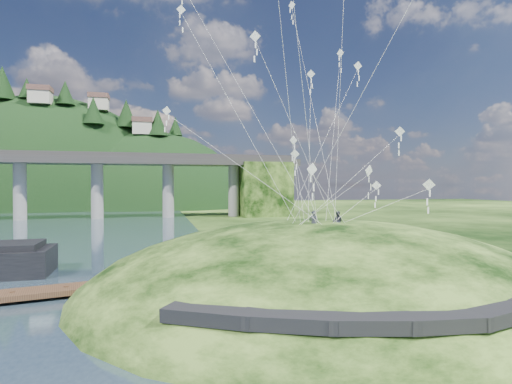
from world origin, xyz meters
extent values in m
plane|color=black|center=(0.00, 0.00, 0.00)|extent=(320.00, 320.00, 0.00)
ellipsoid|color=black|center=(8.00, 2.00, -1.50)|extent=(36.00, 32.00, 13.00)
cube|color=black|center=(-1.50, -8.00, 2.03)|extent=(4.32, 3.62, 0.71)
cube|color=black|center=(1.50, -9.65, 2.09)|extent=(4.10, 2.97, 0.61)
cube|color=black|center=(4.50, -10.65, 2.08)|extent=(3.85, 2.37, 0.62)
cube|color=black|center=(7.50, -11.10, 2.04)|extent=(3.62, 1.83, 0.66)
cube|color=black|center=(10.50, -10.90, 2.05)|extent=(3.82, 2.27, 0.68)
cylinder|color=gray|center=(-32.00, 70.00, 6.50)|extent=(2.60, 2.60, 13.00)
cylinder|color=gray|center=(-16.50, 70.00, 6.50)|extent=(2.60, 2.60, 13.00)
cylinder|color=gray|center=(-1.00, 70.00, 6.50)|extent=(2.60, 2.60, 13.00)
cylinder|color=gray|center=(14.50, 70.00, 6.50)|extent=(2.60, 2.60, 13.00)
cube|color=black|center=(22.00, 70.00, 6.50)|extent=(12.00, 11.00, 13.00)
ellipsoid|color=black|center=(-40.00, 126.00, -6.00)|extent=(96.00, 68.00, 88.00)
ellipsoid|color=black|center=(-5.00, 118.00, -10.00)|extent=(76.00, 56.00, 72.00)
cone|color=black|center=(-49.87, 114.63, 39.23)|extent=(8.01, 8.01, 10.54)
cone|color=black|center=(-42.87, 114.06, 37.88)|extent=(4.97, 4.97, 6.54)
cone|color=black|center=(-31.40, 112.04, 36.68)|extent=(5.83, 5.83, 7.67)
cone|color=black|center=(-22.45, 107.08, 30.58)|extent=(6.47, 6.47, 8.51)
cone|color=black|center=(-13.22, 113.99, 31.23)|extent=(7.13, 7.13, 9.38)
cone|color=black|center=(-3.12, 109.03, 27.87)|extent=(6.56, 6.56, 8.63)
cone|color=black|center=(2.77, 114.63, 27.68)|extent=(4.88, 4.88, 6.42)
cube|color=beige|center=(-38.00, 110.00, 34.28)|extent=(6.00, 5.00, 4.00)
cube|color=brown|center=(-38.00, 110.00, 36.98)|extent=(6.40, 5.40, 1.60)
cube|color=beige|center=(-22.00, 116.00, 34.18)|extent=(6.00, 5.00, 4.00)
cube|color=brown|center=(-22.00, 116.00, 36.88)|extent=(6.40, 5.40, 1.60)
cube|color=beige|center=(-8.00, 110.00, 25.88)|extent=(6.00, 5.00, 4.00)
cube|color=brown|center=(-8.00, 110.00, 28.58)|extent=(6.40, 5.40, 1.60)
cube|color=black|center=(-15.85, 12.14, 2.50)|extent=(5.31, 4.48, 0.52)
cube|color=#3A2417|center=(-6.66, 4.96, 0.47)|extent=(14.75, 5.20, 0.36)
cylinder|color=#3A2417|center=(-12.78, 3.69, 0.21)|extent=(0.31, 0.31, 1.04)
cylinder|color=#3A2417|center=(-9.72, 4.32, 0.21)|extent=(0.31, 0.31, 1.04)
cylinder|color=#3A2417|center=(-6.66, 4.96, 0.21)|extent=(0.31, 0.31, 1.04)
cylinder|color=#3A2417|center=(-3.60, 5.59, 0.21)|extent=(0.31, 0.31, 1.04)
cylinder|color=#3A2417|center=(-0.54, 6.22, 0.21)|extent=(0.31, 0.31, 1.04)
imported|color=#23252F|center=(6.70, 0.56, 5.81)|extent=(0.63, 0.43, 1.70)
imported|color=#23252F|center=(8.64, 0.87, 5.72)|extent=(0.90, 0.85, 1.47)
cube|color=silver|center=(-2.95, 6.54, 13.27)|extent=(0.67, 0.19, 0.67)
cube|color=silver|center=(-2.95, 6.54, 12.78)|extent=(0.09, 0.06, 0.39)
cube|color=silver|center=(-2.95, 6.54, 12.30)|extent=(0.09, 0.06, 0.39)
cube|color=silver|center=(-2.95, 6.54, 11.82)|extent=(0.09, 0.06, 0.39)
cube|color=silver|center=(15.44, 10.64, 19.22)|extent=(0.86, 0.23, 0.85)
cube|color=silver|center=(15.44, 10.64, 18.61)|extent=(0.11, 0.05, 0.50)
cube|color=silver|center=(15.44, 10.64, 18.00)|extent=(0.11, 0.05, 0.50)
cube|color=silver|center=(15.44, 10.64, 17.39)|extent=(0.11, 0.05, 0.50)
cube|color=silver|center=(6.15, -0.50, 8.58)|extent=(0.82, 0.27, 0.84)
cube|color=silver|center=(6.15, -0.50, 7.99)|extent=(0.11, 0.07, 0.49)
cube|color=silver|center=(6.15, -0.50, 7.40)|extent=(0.11, 0.07, 0.49)
cube|color=silver|center=(6.15, -0.50, 6.80)|extent=(0.11, 0.07, 0.49)
cube|color=silver|center=(-1.87, 5.93, 20.84)|extent=(0.68, 0.16, 0.68)
cube|color=silver|center=(-1.87, 5.93, 20.36)|extent=(0.09, 0.03, 0.40)
cube|color=silver|center=(-1.87, 5.93, 19.87)|extent=(0.09, 0.03, 0.40)
cube|color=silver|center=(-1.87, 5.93, 19.39)|extent=(0.09, 0.03, 0.40)
cube|color=silver|center=(-1.31, 11.24, 23.77)|extent=(0.09, 0.04, 0.41)
cube|color=silver|center=(8.88, 10.85, 11.80)|extent=(0.56, 0.65, 0.80)
cube|color=silver|center=(8.88, 10.85, 11.22)|extent=(0.10, 0.08, 0.47)
cube|color=silver|center=(8.88, 10.85, 10.64)|extent=(0.10, 0.08, 0.47)
cube|color=silver|center=(8.88, 10.85, 10.07)|extent=(0.10, 0.08, 0.47)
cube|color=silver|center=(7.16, 5.63, 10.08)|extent=(0.64, 0.42, 0.71)
cube|color=silver|center=(7.16, 5.63, 9.56)|extent=(0.10, 0.04, 0.42)
cube|color=silver|center=(7.16, 5.63, 9.04)|extent=(0.10, 0.04, 0.42)
cube|color=silver|center=(7.16, 5.63, 8.52)|extent=(0.10, 0.04, 0.42)
cube|color=silver|center=(10.19, 9.78, 17.83)|extent=(0.72, 0.37, 0.77)
cube|color=silver|center=(10.19, 9.78, 17.28)|extent=(0.10, 0.04, 0.45)
cube|color=silver|center=(10.19, 9.78, 16.73)|extent=(0.10, 0.04, 0.45)
cube|color=silver|center=(10.19, 9.78, 16.18)|extent=(0.10, 0.04, 0.45)
cube|color=silver|center=(3.18, 2.98, 18.22)|extent=(0.71, 0.41, 0.78)
cube|color=silver|center=(3.18, 2.98, 17.67)|extent=(0.10, 0.05, 0.45)
cube|color=silver|center=(3.18, 2.98, 17.11)|extent=(0.10, 0.05, 0.45)
cube|color=silver|center=(3.18, 2.98, 16.56)|extent=(0.10, 0.05, 0.45)
cube|color=silver|center=(15.40, -0.01, 7.58)|extent=(0.82, 0.40, 0.86)
cube|color=silver|center=(15.40, -0.01, 6.96)|extent=(0.11, 0.04, 0.51)
cube|color=silver|center=(15.40, -0.01, 6.34)|extent=(0.11, 0.04, 0.51)
cube|color=silver|center=(15.40, -0.01, 5.72)|extent=(0.11, 0.04, 0.51)
cube|color=silver|center=(8.02, 8.92, 23.55)|extent=(0.46, 0.56, 0.68)
cube|color=silver|center=(8.02, 8.92, 23.06)|extent=(0.08, 0.07, 0.40)
cube|color=silver|center=(8.02, 8.92, 22.57)|extent=(0.08, 0.07, 0.40)
cube|color=silver|center=(8.02, 8.92, 22.08)|extent=(0.08, 0.07, 0.40)
cube|color=silver|center=(11.82, 1.10, 7.52)|extent=(0.55, 0.44, 0.67)
cube|color=silver|center=(11.82, 1.10, 7.05)|extent=(0.08, 0.06, 0.39)
cube|color=silver|center=(11.82, 1.10, 6.57)|extent=(0.08, 0.06, 0.39)
cube|color=silver|center=(11.82, 1.10, 6.09)|extent=(0.08, 0.06, 0.39)
cube|color=silver|center=(9.16, -2.45, 8.45)|extent=(0.68, 0.34, 0.72)
cube|color=silver|center=(9.16, -2.45, 7.94)|extent=(0.09, 0.07, 0.42)
cube|color=silver|center=(9.16, -2.45, 7.42)|extent=(0.09, 0.07, 0.42)
cube|color=silver|center=(9.16, -2.45, 6.91)|extent=(0.09, 0.07, 0.42)
cube|color=silver|center=(17.14, 6.19, 12.29)|extent=(0.79, 0.45, 0.86)
cube|color=silver|center=(17.14, 6.19, 11.67)|extent=(0.11, 0.05, 0.51)
cube|color=silver|center=(17.14, 6.19, 11.05)|extent=(0.11, 0.05, 0.51)
cube|color=silver|center=(17.14, 6.19, 10.43)|extent=(0.11, 0.05, 0.51)
cube|color=silver|center=(12.91, 9.30, 19.83)|extent=(0.43, 0.64, 0.71)
cube|color=silver|center=(12.91, 9.30, 19.31)|extent=(0.08, 0.07, 0.42)
cube|color=silver|center=(12.91, 9.30, 18.79)|extent=(0.08, 0.07, 0.42)
cube|color=silver|center=(12.91, 9.30, 18.27)|extent=(0.08, 0.07, 0.42)
camera|label=1|loc=(-3.77, -24.92, 7.56)|focal=28.00mm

